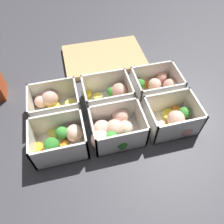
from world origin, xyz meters
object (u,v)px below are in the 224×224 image
object	(u,v)px
container_near_right	(174,119)
container_far_right	(156,88)
container_near_center	(114,130)
container_far_center	(109,98)
container_far_left	(54,104)
container_near_left	(61,139)

from	to	relation	value
container_near_right	container_far_right	xyz separation A→B (m)	(-0.00, 0.12, 0.00)
container_near_center	container_far_center	distance (m)	0.11
container_near_center	container_far_left	size ratio (longest dim) A/B	1.09
container_near_center	container_far_center	size ratio (longest dim) A/B	0.98
container_near_left	container_near_center	size ratio (longest dim) A/B	0.96
container_near_right	container_far_left	world-z (taller)	same
container_near_center	container_near_right	size ratio (longest dim) A/B	1.01
container_far_left	container_far_center	size ratio (longest dim) A/B	0.90
container_near_left	container_far_left	xyz separation A→B (m)	(-0.01, 0.12, -0.00)
container_near_left	container_far_center	size ratio (longest dim) A/B	0.95
container_near_right	container_far_right	world-z (taller)	same
container_far_left	container_far_right	size ratio (longest dim) A/B	0.90
container_near_left	container_near_right	world-z (taller)	same
container_far_right	container_near_right	bearing A→B (deg)	-87.62
container_far_left	container_near_right	bearing A→B (deg)	-22.61
container_near_left	container_far_left	distance (m)	0.12
container_near_right	container_far_right	distance (m)	0.12
container_near_right	container_far_center	size ratio (longest dim) A/B	0.97
container_far_right	container_near_center	bearing A→B (deg)	-144.45
container_near_center	container_near_right	xyz separation A→B (m)	(0.17, -0.01, -0.00)
container_far_center	container_near_right	bearing A→B (deg)	-37.48
container_near_right	container_near_center	bearing A→B (deg)	178.26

